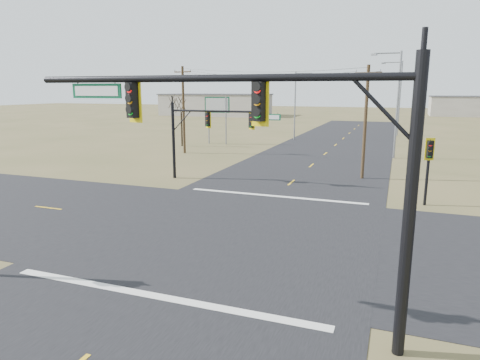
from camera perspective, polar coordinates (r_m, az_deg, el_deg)
name	(u,v)px	position (r m, az deg, el deg)	size (l,w,h in m)	color
ground	(235,231)	(21.70, -0.65, -6.77)	(320.00, 320.00, 0.00)	brown
road_ew	(235,230)	(21.69, -0.65, -6.75)	(160.00, 14.00, 0.02)	black
road_ns	(235,230)	(21.69, -0.65, -6.74)	(14.00, 160.00, 0.02)	black
stop_bar_near	(157,296)	(15.45, -10.97, -14.97)	(12.00, 0.40, 0.01)	silver
stop_bar_far	(275,196)	(28.54, 4.73, -2.14)	(12.00, 0.40, 0.01)	silver
mast_arm_near	(275,138)	(11.67, 4.75, 5.66)	(11.42, 0.54, 7.88)	black
mast_arm_far	(212,125)	(32.72, -3.80, 7.34)	(8.82, 0.59, 5.98)	black
pedestal_signal_ne	(429,156)	(27.99, 23.90, 2.95)	(0.66, 0.56, 4.18)	black
utility_pole_near	(365,121)	(34.90, 16.38, 7.61)	(2.05, 0.89, 8.81)	#41301C
utility_pole_far	(184,109)	(47.89, -7.54, 9.41)	(2.26, 0.71, 9.43)	#41301C
highway_sign	(217,111)	(55.77, -3.06, 9.20)	(3.15, 0.84, 6.04)	gray
streetlight_a	(395,99)	(46.61, 20.02, 10.10)	(3.00, 0.47, 10.71)	gray
streetlight_b	(398,94)	(70.33, 20.36, 10.68)	(3.11, 0.34, 11.15)	gray
streetlight_c	(296,102)	(60.63, 7.54, 10.25)	(2.61, 0.36, 9.33)	gray
bare_tree_a	(181,104)	(53.97, -7.87, 10.03)	(3.56, 3.56, 6.61)	black
bare_tree_b	(173,101)	(66.71, -8.94, 10.33)	(3.32, 3.32, 6.51)	black
warehouse_left	(216,105)	(119.08, -3.23, 9.94)	(28.00, 14.00, 5.50)	#A6A094
warehouse_mid	(470,107)	(130.46, 28.38, 8.61)	(20.00, 12.00, 5.00)	#A6A094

